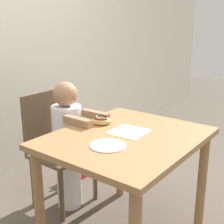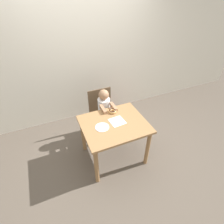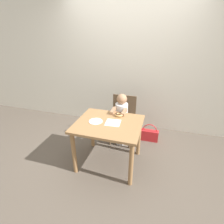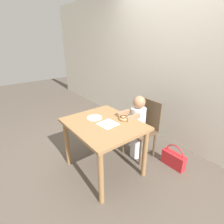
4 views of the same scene
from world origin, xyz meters
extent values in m
plane|color=brown|center=(0.00, 0.00, 0.00)|extent=(12.00, 12.00, 0.00)
cube|color=silver|center=(0.00, 1.34, 1.25)|extent=(8.00, 0.05, 2.50)
cube|color=olive|center=(0.00, 0.00, 0.70)|extent=(0.94, 0.79, 0.03)
cylinder|color=olive|center=(-0.41, -0.33, 0.34)|extent=(0.06, 0.06, 0.68)
cylinder|color=olive|center=(0.41, -0.33, 0.34)|extent=(0.06, 0.06, 0.68)
cylinder|color=olive|center=(-0.41, 0.33, 0.34)|extent=(0.06, 0.06, 0.68)
cylinder|color=olive|center=(0.41, 0.33, 0.34)|extent=(0.06, 0.06, 0.68)
cube|color=brown|center=(0.06, 0.60, 0.42)|extent=(0.43, 0.37, 0.03)
cube|color=brown|center=(0.06, 0.77, 0.65)|extent=(0.43, 0.02, 0.43)
cylinder|color=brown|center=(-0.12, 0.45, 0.20)|extent=(0.04, 0.04, 0.41)
cylinder|color=brown|center=(0.23, 0.45, 0.20)|extent=(0.04, 0.04, 0.41)
cylinder|color=brown|center=(-0.12, 0.75, 0.20)|extent=(0.04, 0.04, 0.41)
cylinder|color=brown|center=(0.23, 0.75, 0.20)|extent=(0.04, 0.04, 0.41)
cylinder|color=white|center=(0.06, 0.55, 0.22)|extent=(0.18, 0.18, 0.43)
cylinder|color=white|center=(0.06, 0.55, 0.61)|extent=(0.21, 0.21, 0.36)
sphere|color=#997051|center=(0.06, 0.55, 0.88)|extent=(0.17, 0.17, 0.17)
cube|color=#997051|center=(-0.03, 0.36, 0.74)|extent=(0.05, 0.22, 0.05)
cube|color=#997051|center=(0.15, 0.36, 0.74)|extent=(0.05, 0.22, 0.05)
torus|color=tan|center=(0.09, 0.26, 0.74)|extent=(0.13, 0.13, 0.04)
torus|color=#381E14|center=(0.09, 0.26, 0.75)|extent=(0.11, 0.11, 0.02)
cube|color=white|center=(0.06, 0.02, 0.72)|extent=(0.22, 0.22, 0.00)
cube|color=red|center=(0.55, 0.80, 0.11)|extent=(0.33, 0.11, 0.21)
torus|color=red|center=(0.55, 0.80, 0.21)|extent=(0.26, 0.02, 0.26)
cylinder|color=white|center=(-0.19, -0.01, 0.72)|extent=(0.20, 0.20, 0.01)
camera|label=1|loc=(-1.43, -0.98, 1.38)|focal=50.00mm
camera|label=2|loc=(-0.79, -1.75, 2.37)|focal=28.00mm
camera|label=3|loc=(0.67, -2.07, 1.93)|focal=28.00mm
camera|label=4|loc=(1.57, -1.10, 1.69)|focal=28.00mm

